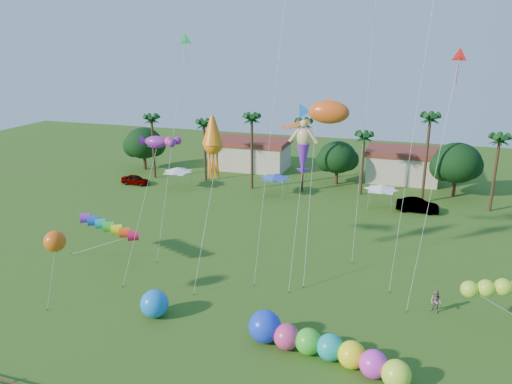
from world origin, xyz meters
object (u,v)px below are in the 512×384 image
(caterpillar_inflatable, at_px, (319,345))
(blue_ball, at_px, (154,304))
(spectator_b, at_px, (436,302))
(car_a, at_px, (135,180))
(car_b, at_px, (418,205))

(caterpillar_inflatable, height_order, blue_ball, caterpillar_inflatable)
(blue_ball, bearing_deg, spectator_b, 19.41)
(car_a, xyz_separation_m, blue_ball, (20.48, -31.26, 0.38))
(car_a, bearing_deg, blue_ball, -145.94)
(spectator_b, relative_size, caterpillar_inflatable, 0.16)
(blue_ball, bearing_deg, caterpillar_inflatable, -5.77)
(car_a, height_order, blue_ball, blue_ball)
(car_b, bearing_deg, spectator_b, -175.41)
(blue_ball, bearing_deg, car_a, 123.23)
(spectator_b, xyz_separation_m, blue_ball, (-20.49, -7.22, 0.16))
(car_a, distance_m, caterpillar_inflatable, 46.71)
(car_a, height_order, spectator_b, spectator_b)
(car_a, height_order, car_b, car_b)
(caterpillar_inflatable, bearing_deg, spectator_b, 61.52)
(car_a, bearing_deg, caterpillar_inflatable, -133.38)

